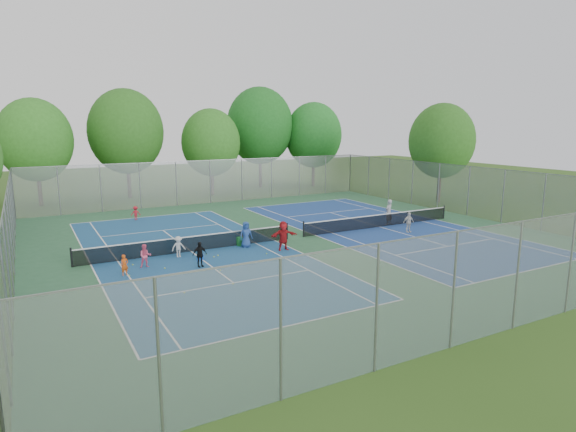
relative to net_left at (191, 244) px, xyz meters
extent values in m
plane|color=#30531A|center=(7.00, 0.00, -0.46)|extent=(120.00, 120.00, 0.00)
cube|color=#2D603C|center=(7.00, 0.00, -0.45)|extent=(32.00, 32.00, 0.01)
cube|color=navy|center=(0.00, 0.00, -0.44)|extent=(10.97, 23.77, 0.01)
cube|color=navy|center=(14.00, 0.00, -0.44)|extent=(10.97, 23.77, 0.01)
cube|color=black|center=(0.00, 0.00, 0.00)|extent=(12.87, 0.10, 0.91)
cube|color=black|center=(14.00, 0.00, 0.00)|extent=(12.87, 0.10, 0.91)
cube|color=gray|center=(7.00, 16.00, 1.54)|extent=(32.00, 0.10, 4.00)
cube|color=gray|center=(7.00, -16.00, 1.54)|extent=(32.00, 0.10, 4.00)
cube|color=gray|center=(-9.00, 0.00, 1.54)|extent=(0.10, 32.00, 4.00)
cube|color=gray|center=(23.00, 0.00, 1.54)|extent=(0.10, 32.00, 4.00)
cylinder|color=#443326|center=(-7.00, 22.00, 1.29)|extent=(0.36, 0.36, 3.50)
ellipsoid|color=#2C6B1F|center=(-7.00, 22.00, 5.45)|extent=(6.40, 6.40, 7.36)
cylinder|color=#443326|center=(1.00, 23.00, 1.47)|extent=(0.36, 0.36, 3.85)
ellipsoid|color=#265A1A|center=(1.00, 23.00, 6.10)|extent=(7.20, 7.20, 8.28)
cylinder|color=#443326|center=(9.00, 21.00, 1.12)|extent=(0.36, 0.36, 3.15)
ellipsoid|color=#2B671E|center=(9.00, 21.00, 4.95)|extent=(6.00, 6.00, 6.90)
cylinder|color=#443326|center=(16.00, 24.00, 1.65)|extent=(0.36, 0.36, 4.20)
ellipsoid|color=#1A5A1C|center=(16.00, 24.00, 6.59)|extent=(7.60, 7.60, 8.74)
cylinder|color=#443326|center=(22.00, 22.00, 1.29)|extent=(0.36, 0.36, 3.50)
ellipsoid|color=#1E6922|center=(22.00, 22.00, 5.52)|extent=(6.60, 6.60, 7.59)
cylinder|color=#443326|center=(26.00, 6.00, 1.29)|extent=(0.36, 0.36, 3.50)
ellipsoid|color=#265919|center=(26.00, 6.00, 5.29)|extent=(6.00, 6.00, 6.90)
cube|color=blue|center=(-0.08, -1.85, -0.31)|extent=(0.43, 0.43, 0.30)
cube|color=green|center=(3.01, -0.11, -0.17)|extent=(0.32, 0.32, 0.56)
imported|color=#E95615|center=(-4.22, -2.72, 0.08)|extent=(0.44, 0.35, 1.06)
imported|color=#FA6189|center=(-3.02, -1.86, 0.16)|extent=(0.66, 0.55, 1.24)
imported|color=silver|center=(-0.96, -0.78, 0.14)|extent=(0.79, 0.47, 1.20)
imported|color=black|center=(-0.53, -3.15, 0.22)|extent=(0.82, 0.41, 1.35)
imported|color=#274A91|center=(3.23, -0.60, 0.34)|extent=(0.79, 0.54, 1.58)
imported|color=red|center=(4.88, -2.28, 0.42)|extent=(1.66, 0.68, 1.74)
imported|color=#B21926|center=(-0.87, 11.05, 0.09)|extent=(0.76, 0.50, 1.10)
imported|color=#9B9B9E|center=(15.12, 0.38, 0.48)|extent=(0.79, 0.64, 1.88)
imported|color=silver|center=(14.60, -2.30, 0.24)|extent=(0.86, 0.46, 1.40)
sphere|color=#AFD130|center=(-3.56, -1.22, -0.42)|extent=(0.07, 0.07, 0.07)
sphere|color=yellow|center=(0.72, -1.82, -0.42)|extent=(0.07, 0.07, 0.07)
sphere|color=#BEE435|center=(0.53, -1.09, -0.42)|extent=(0.07, 0.07, 0.07)
sphere|color=#E9F238|center=(1.03, -1.65, -0.42)|extent=(0.07, 0.07, 0.07)
sphere|color=#BADB32|center=(3.58, -2.66, -0.42)|extent=(0.07, 0.07, 0.07)
sphere|color=#DFF138|center=(-2.24, -2.64, -0.42)|extent=(0.07, 0.07, 0.07)
sphere|color=#C4E635|center=(0.13, -4.37, -0.42)|extent=(0.07, 0.07, 0.07)
sphere|color=#ADD230|center=(-4.08, -3.03, -0.42)|extent=(0.07, 0.07, 0.07)
sphere|color=#D4E936|center=(-2.43, -6.66, -0.42)|extent=(0.07, 0.07, 0.07)
sphere|color=#BBD531|center=(-0.12, -6.62, -0.42)|extent=(0.07, 0.07, 0.07)
sphere|color=#D8EC37|center=(-0.61, -3.99, -0.42)|extent=(0.07, 0.07, 0.07)
sphere|color=#C0E535|center=(0.11, -1.59, -0.42)|extent=(0.07, 0.07, 0.07)
camera|label=1|loc=(-8.15, -26.46, 6.94)|focal=30.00mm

